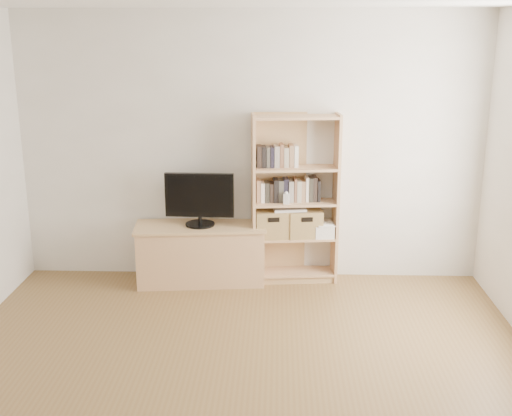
{
  "coord_description": "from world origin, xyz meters",
  "views": [
    {
      "loc": [
        0.27,
        -3.62,
        2.44
      ],
      "look_at": [
        0.07,
        1.9,
        0.87
      ],
      "focal_mm": 45.0,
      "sensor_mm": 36.0,
      "label": 1
    }
  ],
  "objects_px": {
    "bookshelf": "(295,199)",
    "laptop": "(289,208)",
    "tv_stand": "(201,255)",
    "basket_left": "(272,223)",
    "television": "(200,199)",
    "baby_monitor": "(286,199)",
    "basket_right": "(305,223)"
  },
  "relations": [
    {
      "from": "basket_left",
      "to": "tv_stand",
      "type": "bearing_deg",
      "value": 176.12
    },
    {
      "from": "bookshelf",
      "to": "basket_right",
      "type": "height_order",
      "value": "bookshelf"
    },
    {
      "from": "television",
      "to": "laptop",
      "type": "distance_m",
      "value": 0.87
    },
    {
      "from": "laptop",
      "to": "television",
      "type": "bearing_deg",
      "value": 176.25
    },
    {
      "from": "television",
      "to": "baby_monitor",
      "type": "distance_m",
      "value": 0.83
    },
    {
      "from": "television",
      "to": "bookshelf",
      "type": "bearing_deg",
      "value": 6.9
    },
    {
      "from": "television",
      "to": "basket_right",
      "type": "distance_m",
      "value": 1.05
    },
    {
      "from": "television",
      "to": "basket_left",
      "type": "xyz_separation_m",
      "value": [
        0.69,
        0.05,
        -0.25
      ]
    },
    {
      "from": "bookshelf",
      "to": "baby_monitor",
      "type": "bearing_deg",
      "value": -135.0
    },
    {
      "from": "television",
      "to": "basket_left",
      "type": "relative_size",
      "value": 2.02
    },
    {
      "from": "tv_stand",
      "to": "laptop",
      "type": "distance_m",
      "value": 0.98
    },
    {
      "from": "bookshelf",
      "to": "baby_monitor",
      "type": "distance_m",
      "value": 0.13
    },
    {
      "from": "laptop",
      "to": "basket_left",
      "type": "bearing_deg",
      "value": 176.74
    },
    {
      "from": "tv_stand",
      "to": "basket_left",
      "type": "relative_size",
      "value": 3.73
    },
    {
      "from": "basket_left",
      "to": "basket_right",
      "type": "height_order",
      "value": "basket_left"
    },
    {
      "from": "tv_stand",
      "to": "basket_left",
      "type": "distance_m",
      "value": 0.76
    },
    {
      "from": "tv_stand",
      "to": "bookshelf",
      "type": "relative_size",
      "value": 0.74
    },
    {
      "from": "baby_monitor",
      "to": "basket_right",
      "type": "distance_m",
      "value": 0.34
    },
    {
      "from": "tv_stand",
      "to": "laptop",
      "type": "bearing_deg",
      "value": -1.19
    },
    {
      "from": "basket_right",
      "to": "tv_stand",
      "type": "bearing_deg",
      "value": 177.13
    },
    {
      "from": "bookshelf",
      "to": "laptop",
      "type": "distance_m",
      "value": 0.1
    },
    {
      "from": "bookshelf",
      "to": "baby_monitor",
      "type": "relative_size",
      "value": 16.38
    },
    {
      "from": "baby_monitor",
      "to": "laptop",
      "type": "height_order",
      "value": "baby_monitor"
    },
    {
      "from": "basket_left",
      "to": "laptop",
      "type": "height_order",
      "value": "laptop"
    },
    {
      "from": "basket_right",
      "to": "basket_left",
      "type": "bearing_deg",
      "value": 178.05
    },
    {
      "from": "tv_stand",
      "to": "basket_left",
      "type": "bearing_deg",
      "value": -1.31
    },
    {
      "from": "baby_monitor",
      "to": "basket_right",
      "type": "relative_size",
      "value": 0.32
    },
    {
      "from": "television",
      "to": "basket_right",
      "type": "relative_size",
      "value": 2.06
    },
    {
      "from": "baby_monitor",
      "to": "laptop",
      "type": "xyz_separation_m",
      "value": [
        0.03,
        0.09,
        -0.12
      ]
    },
    {
      "from": "tv_stand",
      "to": "baby_monitor",
      "type": "bearing_deg",
      "value": -7.13
    },
    {
      "from": "television",
      "to": "basket_left",
      "type": "bearing_deg",
      "value": 6.29
    },
    {
      "from": "bookshelf",
      "to": "laptop",
      "type": "bearing_deg",
      "value": -172.67
    }
  ]
}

